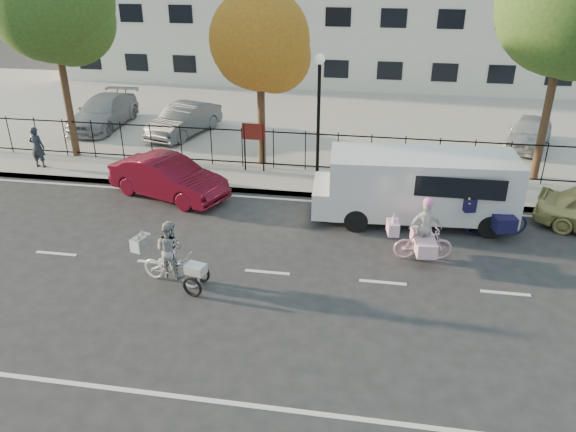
% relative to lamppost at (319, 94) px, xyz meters
% --- Properties ---
extents(ground, '(120.00, 120.00, 0.00)m').
position_rel_lamppost_xyz_m(ground, '(-0.50, -6.80, -3.11)').
color(ground, '#333334').
extents(road_markings, '(60.00, 9.52, 0.01)m').
position_rel_lamppost_xyz_m(road_markings, '(-0.50, -6.80, -3.11)').
color(road_markings, silver).
rests_on(road_markings, ground).
extents(curb, '(60.00, 0.10, 0.15)m').
position_rel_lamppost_xyz_m(curb, '(-0.50, -1.75, -3.04)').
color(curb, '#A8A399').
rests_on(curb, ground).
extents(sidewalk, '(60.00, 2.20, 0.15)m').
position_rel_lamppost_xyz_m(sidewalk, '(-0.50, -0.70, -3.04)').
color(sidewalk, '#A8A399').
rests_on(sidewalk, ground).
extents(parking_lot, '(60.00, 15.60, 0.15)m').
position_rel_lamppost_xyz_m(parking_lot, '(-0.50, 8.20, -3.04)').
color(parking_lot, '#A8A399').
rests_on(parking_lot, ground).
extents(iron_fence, '(58.00, 0.06, 1.50)m').
position_rel_lamppost_xyz_m(iron_fence, '(-0.50, 0.40, -2.21)').
color(iron_fence, black).
rests_on(iron_fence, sidewalk).
extents(building, '(34.00, 10.00, 6.00)m').
position_rel_lamppost_xyz_m(building, '(-0.50, 18.20, -0.11)').
color(building, silver).
rests_on(building, ground).
extents(lamppost, '(0.36, 0.36, 4.33)m').
position_rel_lamppost_xyz_m(lamppost, '(0.00, 0.00, 0.00)').
color(lamppost, black).
rests_on(lamppost, sidewalk).
extents(street_sign, '(0.85, 0.06, 1.80)m').
position_rel_lamppost_xyz_m(street_sign, '(-2.35, 0.00, -1.70)').
color(street_sign, black).
rests_on(street_sign, sidewalk).
extents(zebra_trike, '(2.02, 1.13, 1.73)m').
position_rel_lamppost_xyz_m(zebra_trike, '(-2.77, -7.68, -2.45)').
color(zebra_trike, white).
rests_on(zebra_trike, ground).
extents(unicorn_bike, '(1.84, 1.30, 1.83)m').
position_rel_lamppost_xyz_m(unicorn_bike, '(3.50, -5.42, -2.44)').
color(unicorn_bike, '#E6AFC0').
rests_on(unicorn_bike, ground).
extents(bull_bike, '(2.15, 1.51, 1.94)m').
position_rel_lamppost_xyz_m(bull_bike, '(5.70, -3.61, -2.34)').
color(bull_bike, '#101637').
rests_on(bull_bike, ground).
extents(white_van, '(6.16, 2.40, 2.15)m').
position_rel_lamppost_xyz_m(white_van, '(3.41, -3.00, -1.93)').
color(white_van, white).
rests_on(white_van, ground).
extents(red_sedan, '(4.44, 2.86, 1.38)m').
position_rel_lamppost_xyz_m(red_sedan, '(-4.76, -2.50, -2.42)').
color(red_sedan, '#550919').
rests_on(red_sedan, ground).
extents(pedestrian, '(0.57, 0.38, 1.56)m').
position_rel_lamppost_xyz_m(pedestrian, '(-10.45, -0.96, -2.18)').
color(pedestrian, black).
rests_on(pedestrian, sidewalk).
extents(lot_car_a, '(1.97, 4.74, 1.37)m').
position_rel_lamppost_xyz_m(lot_car_a, '(-10.42, 4.40, -2.28)').
color(lot_car_a, '#94969B').
rests_on(lot_car_a, parking_lot).
extents(lot_car_c, '(2.48, 4.32, 1.35)m').
position_rel_lamppost_xyz_m(lot_car_c, '(-6.34, 3.76, -2.29)').
color(lot_car_c, '#4F5356').
rests_on(lot_car_c, parking_lot).
extents(lot_car_d, '(2.69, 3.99, 1.26)m').
position_rel_lamppost_xyz_m(lot_car_d, '(8.26, 4.48, -2.33)').
color(lot_car_d, '#A5A9AC').
rests_on(lot_car_d, parking_lot).
extents(tree_west, '(4.55, 4.55, 8.34)m').
position_rel_lamppost_xyz_m(tree_west, '(-9.62, 0.56, 2.73)').
color(tree_west, '#442D1D').
rests_on(tree_west, ground).
extents(tree_mid, '(3.59, 3.57, 6.54)m').
position_rel_lamppost_xyz_m(tree_mid, '(-2.09, 0.89, 1.46)').
color(tree_mid, '#442D1D').
rests_on(tree_mid, ground).
extents(tree_east, '(4.55, 4.55, 8.34)m').
position_rel_lamppost_xyz_m(tree_east, '(7.92, 1.00, 2.73)').
color(tree_east, '#442D1D').
rests_on(tree_east, ground).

